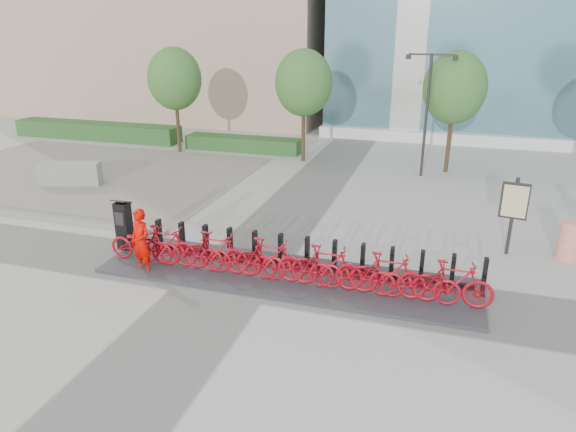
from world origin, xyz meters
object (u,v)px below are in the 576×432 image
(bike_0, at_px, (141,244))
(map_sign, at_px, (514,204))
(kiosk, at_px, (124,225))
(worker_red, at_px, (141,242))
(construction_barrel, at_px, (569,241))
(jersey_barrier, at_px, (70,174))

(bike_0, xyz_separation_m, map_sign, (9.40, 3.55, 0.90))
(kiosk, height_order, worker_red, worker_red)
(map_sign, bearing_deg, bike_0, -149.38)
(bike_0, relative_size, map_sign, 0.83)
(bike_0, relative_size, construction_barrel, 1.70)
(jersey_barrier, height_order, map_sign, map_sign)
(kiosk, distance_m, map_sign, 10.74)
(kiosk, relative_size, jersey_barrier, 0.63)
(kiosk, bearing_deg, map_sign, 16.24)
(bike_0, distance_m, kiosk, 1.10)
(construction_barrel, distance_m, jersey_barrier, 17.78)
(construction_barrel, bearing_deg, jersey_barrier, 173.85)
(construction_barrel, distance_m, map_sign, 1.79)
(bike_0, xyz_separation_m, kiosk, (-0.90, 0.59, 0.23))
(worker_red, distance_m, jersey_barrier, 9.30)
(kiosk, height_order, jersey_barrier, kiosk)
(construction_barrel, bearing_deg, kiosk, -165.46)
(worker_red, relative_size, map_sign, 0.78)
(worker_red, bearing_deg, map_sign, 41.84)
(worker_red, height_order, construction_barrel, worker_red)
(kiosk, xyz_separation_m, map_sign, (10.30, 2.96, 0.68))
(bike_0, height_order, jersey_barrier, bike_0)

